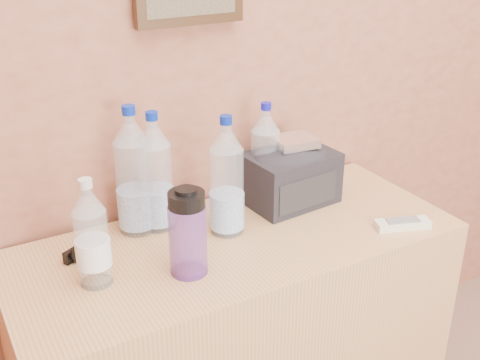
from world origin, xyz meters
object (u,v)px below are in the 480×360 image
at_px(pet_large_b, 156,178).
at_px(nalgene_bottle, 188,232).
at_px(pet_large_c, 265,159).
at_px(pet_large_d, 227,182).
at_px(dresser, 237,350).
at_px(pet_large_a, 134,177).
at_px(sunglasses, 83,249).
at_px(toiletry_bag, 290,174).
at_px(foil_packet, 295,141).
at_px(pet_small, 92,239).
at_px(ac_remote, 402,224).

height_order(pet_large_b, nalgene_bottle, pet_large_b).
relative_size(pet_large_c, pet_large_d, 0.93).
bearing_deg(dresser, pet_large_a, 139.95).
height_order(pet_large_b, sunglasses, pet_large_b).
relative_size(toiletry_bag, foil_packet, 2.14).
bearing_deg(pet_large_a, pet_small, -132.39).
relative_size(pet_large_b, pet_large_c, 1.08).
distance_m(nalgene_bottle, ac_remote, 0.62).
bearing_deg(toiletry_bag, nalgene_bottle, -159.51).
bearing_deg(foil_packet, nalgene_bottle, -155.09).
height_order(pet_large_a, pet_large_c, pet_large_a).
height_order(pet_large_b, pet_large_c, pet_large_b).
bearing_deg(toiletry_bag, foil_packet, 11.77).
height_order(dresser, pet_large_c, pet_large_c).
xyz_separation_m(pet_large_d, pet_small, (-0.38, -0.06, -0.03)).
bearing_deg(pet_large_b, foil_packet, -6.13).
relative_size(pet_large_c, foil_packet, 2.56).
bearing_deg(nalgene_bottle, sunglasses, 134.43).
xyz_separation_m(pet_large_d, nalgene_bottle, (-0.17, -0.13, -0.04)).
xyz_separation_m(pet_large_c, nalgene_bottle, (-0.36, -0.24, -0.03)).
height_order(dresser, pet_large_d, pet_large_d).
distance_m(pet_large_c, nalgene_bottle, 0.43).
xyz_separation_m(pet_small, sunglasses, (0.01, 0.14, -0.10)).
bearing_deg(ac_remote, nalgene_bottle, -169.03).
bearing_deg(dresser, pet_large_c, 40.49).
bearing_deg(pet_large_a, pet_large_d, -31.34).
distance_m(dresser, pet_large_a, 0.60).
xyz_separation_m(sunglasses, foil_packet, (0.64, -0.00, 0.17)).
bearing_deg(foil_packet, dresser, -154.89).
bearing_deg(toiletry_bag, pet_large_a, 167.93).
bearing_deg(foil_packet, sunglasses, 179.87).
bearing_deg(foil_packet, pet_large_c, 156.85).
bearing_deg(ac_remote, dresser, 177.74).
distance_m(pet_large_b, nalgene_bottle, 0.25).
xyz_separation_m(sunglasses, toiletry_bag, (0.62, -0.01, 0.07)).
distance_m(dresser, sunglasses, 0.56).
relative_size(nalgene_bottle, toiletry_bag, 0.87).
bearing_deg(pet_large_c, pet_small, -163.29).
height_order(pet_large_c, pet_small, pet_large_c).
relative_size(pet_small, ac_remote, 1.77).
bearing_deg(pet_large_a, ac_remote, -28.51).
bearing_deg(pet_large_b, sunglasses, -169.01).
bearing_deg(nalgene_bottle, pet_small, 162.46).
bearing_deg(pet_large_b, toiletry_bag, -6.99).
distance_m(pet_large_c, foil_packet, 0.10).
bearing_deg(foil_packet, pet_large_a, 173.41).
bearing_deg(nalgene_bottle, foil_packet, 24.91).
bearing_deg(ac_remote, pet_large_d, 172.33).
height_order(pet_large_c, toiletry_bag, pet_large_c).
height_order(pet_large_c, pet_large_d, pet_large_d).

